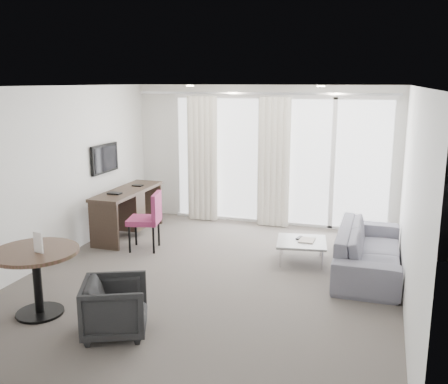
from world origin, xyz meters
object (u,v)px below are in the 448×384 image
(desk_chair, at_px, (144,221))
(desk, at_px, (128,213))
(round_table, at_px, (38,282))
(rattan_chair_a, at_px, (296,190))
(tub_armchair, at_px, (115,307))
(rattan_chair_b, at_px, (353,189))
(coffee_table, at_px, (301,251))
(sofa, at_px, (369,250))

(desk_chair, bearing_deg, desk, 122.34)
(desk, xyz_separation_m, round_table, (0.49, -3.08, -0.02))
(round_table, relative_size, rattan_chair_a, 1.29)
(round_table, xyz_separation_m, tub_armchair, (1.09, -0.14, -0.09))
(tub_armchair, bearing_deg, rattan_chair_b, -41.89)
(round_table, distance_m, tub_armchair, 1.10)
(desk, bearing_deg, tub_armchair, -63.80)
(coffee_table, xyz_separation_m, rattan_chair_b, (0.51, 3.61, 0.24))
(sofa, bearing_deg, desk, 83.11)
(desk_chair, height_order, rattan_chair_b, desk_chair)
(rattan_chair_a, bearing_deg, tub_armchair, -95.59)
(desk, relative_size, round_table, 1.77)
(round_table, height_order, coffee_table, round_table)
(tub_armchair, height_order, rattan_chair_b, rattan_chair_b)
(tub_armchair, height_order, rattan_chair_a, rattan_chair_a)
(coffee_table, relative_size, sofa, 0.33)
(tub_armchair, height_order, coffee_table, tub_armchair)
(sofa, height_order, rattan_chair_a, rattan_chair_a)
(desk, relative_size, desk_chair, 1.85)
(desk, xyz_separation_m, tub_armchair, (1.58, -3.22, -0.10))
(rattan_chair_b, bearing_deg, round_table, -98.58)
(tub_armchair, bearing_deg, round_table, 58.58)
(desk, relative_size, coffee_table, 2.41)
(desk_chair, relative_size, sofa, 0.43)
(tub_armchair, distance_m, sofa, 3.70)
(tub_armchair, relative_size, sofa, 0.31)
(desk_chair, distance_m, round_table, 2.47)
(coffee_table, bearing_deg, round_table, -134.52)
(round_table, xyz_separation_m, sofa, (3.60, 2.58, -0.07))
(coffee_table, relative_size, rattan_chair_b, 0.90)
(desk_chair, distance_m, sofa, 3.49)
(desk_chair, bearing_deg, rattan_chair_b, 38.90)
(coffee_table, bearing_deg, desk, 172.63)
(rattan_chair_b, bearing_deg, coffee_table, -80.09)
(coffee_table, relative_size, rattan_chair_a, 0.95)
(desk_chair, distance_m, coffee_table, 2.53)
(sofa, xyz_separation_m, rattan_chair_a, (-1.62, 3.38, 0.06))
(desk, height_order, coffee_table, desk)
(round_table, height_order, rattan_chair_a, round_table)
(tub_armchair, distance_m, rattan_chair_b, 6.74)
(desk, height_order, tub_armchair, desk)
(tub_armchair, bearing_deg, rattan_chair_a, -32.51)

